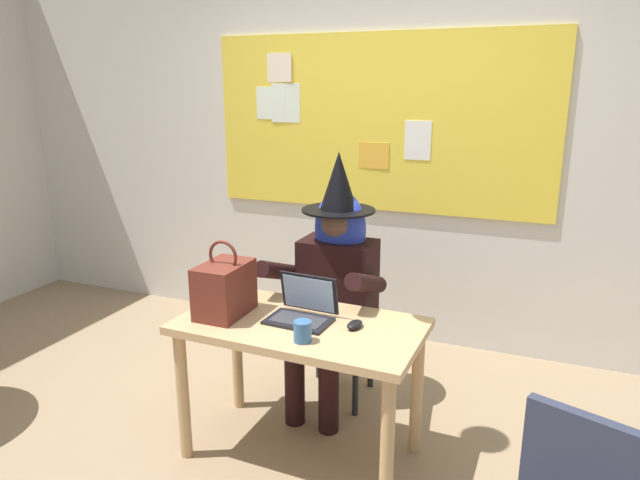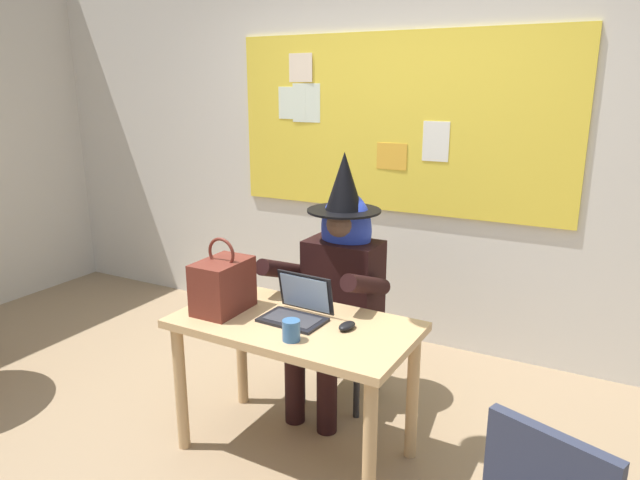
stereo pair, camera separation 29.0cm
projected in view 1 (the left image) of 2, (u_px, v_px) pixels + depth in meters
ground_plane at (272, 461)px, 2.84m from camera, size 24.00×24.00×0.00m
wall_back_bulletin at (379, 133)px, 3.97m from camera, size 6.36×1.77×2.95m
desk_main at (300, 343)px, 2.75m from camera, size 1.17×0.65×0.71m
chair_at_desk at (341, 313)px, 3.39m from camera, size 0.44×0.44×0.89m
person_costumed at (334, 272)px, 3.21m from camera, size 0.60×0.67×1.46m
laptop at (303, 310)px, 2.75m from camera, size 0.31×0.25×0.21m
computer_mouse at (355, 325)px, 2.65m from camera, size 0.08×0.11×0.03m
handbag at (224, 288)px, 2.78m from camera, size 0.20×0.30×0.38m
coffee_mug at (303, 331)px, 2.50m from camera, size 0.08×0.08×0.09m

